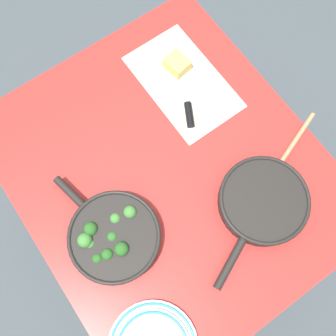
% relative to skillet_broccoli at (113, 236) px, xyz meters
% --- Properties ---
extents(ground_plane, '(14.00, 14.00, 0.00)m').
position_rel_skillet_broccoli_xyz_m(ground_plane, '(-0.08, 0.25, -0.80)').
color(ground_plane, '#424C51').
extents(dining_table_red, '(1.05, 0.90, 0.77)m').
position_rel_skillet_broccoli_xyz_m(dining_table_red, '(-0.08, 0.25, -0.12)').
color(dining_table_red, '#B72D28').
rests_on(dining_table_red, ground_plane).
extents(skillet_broccoli, '(0.38, 0.27, 0.07)m').
position_rel_skillet_broccoli_xyz_m(skillet_broccoli, '(0.00, 0.00, 0.00)').
color(skillet_broccoli, black).
rests_on(skillet_broccoli, dining_table_red).
extents(skillet_eggs, '(0.27, 0.40, 0.06)m').
position_rel_skillet_broccoli_xyz_m(skillet_eggs, '(0.17, 0.42, -0.00)').
color(skillet_eggs, black).
rests_on(skillet_eggs, dining_table_red).
extents(wooden_spoon, '(0.14, 0.33, 0.02)m').
position_rel_skillet_broccoli_xyz_m(wooden_spoon, '(0.11, 0.54, -0.02)').
color(wooden_spoon, tan).
rests_on(wooden_spoon, dining_table_red).
extents(parchment_sheet, '(0.40, 0.24, 0.00)m').
position_rel_skillet_broccoli_xyz_m(parchment_sheet, '(-0.30, 0.47, -0.03)').
color(parchment_sheet, beige).
rests_on(parchment_sheet, dining_table_red).
extents(grater_knife, '(0.24, 0.15, 0.02)m').
position_rel_skillet_broccoli_xyz_m(grater_knife, '(-0.23, 0.44, -0.02)').
color(grater_knife, silver).
rests_on(grater_knife, dining_table_red).
extents(cheese_block, '(0.09, 0.08, 0.04)m').
position_rel_skillet_broccoli_xyz_m(cheese_block, '(-0.36, 0.48, -0.01)').
color(cheese_block, '#E0C15B').
rests_on(cheese_block, dining_table_red).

